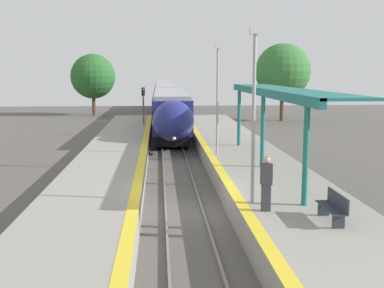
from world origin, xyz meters
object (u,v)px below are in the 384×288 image
object	(u,v)px
train	(166,98)
lamppost_mid	(217,92)
railway_signal	(143,106)
lamppost_near	(254,105)
platform_bench	(334,206)
person_waiting	(266,182)

from	to	relation	value
train	lamppost_mid	world-z (taller)	lamppost_mid
railway_signal	lamppost_near	size ratio (longest dim) A/B	0.70
platform_bench	person_waiting	bearing A→B (deg)	144.49
lamppost_near	lamppost_mid	bearing A→B (deg)	90.00
platform_bench	railway_signal	distance (m)	28.25
platform_bench	railway_signal	size ratio (longest dim) A/B	0.40
person_waiting	lamppost_near	xyz separation A→B (m)	(-0.25, 1.01, 2.42)
person_waiting	lamppost_mid	bearing A→B (deg)	91.32
railway_signal	lamppost_mid	distance (m)	15.92
platform_bench	lamppost_mid	distance (m)	12.80
person_waiting	railway_signal	xyz separation A→B (m)	(-4.73, 26.20, 0.61)
platform_bench	person_waiting	world-z (taller)	person_waiting
lamppost_mid	person_waiting	bearing A→B (deg)	-88.68
train	lamppost_mid	size ratio (longest dim) A/B	10.80
person_waiting	railway_signal	size ratio (longest dim) A/B	0.43
railway_signal	train	bearing A→B (deg)	83.79
train	person_waiting	distance (m)	46.96
platform_bench	lamppost_mid	xyz separation A→B (m)	(-2.04, 12.30, 2.89)
train	person_waiting	bearing A→B (deg)	-86.97
lamppost_mid	platform_bench	bearing A→B (deg)	-80.61
person_waiting	lamppost_mid	xyz separation A→B (m)	(-0.25, 11.03, 2.42)
train	platform_bench	distance (m)	48.36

